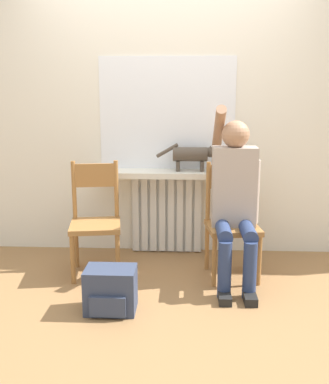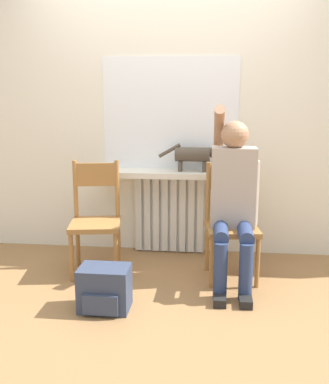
% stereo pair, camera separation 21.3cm
% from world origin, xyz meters
% --- Properties ---
extents(ground_plane, '(12.00, 12.00, 0.00)m').
position_xyz_m(ground_plane, '(0.00, 0.00, 0.00)').
color(ground_plane, olive).
extents(wall_with_window, '(7.00, 0.06, 2.70)m').
position_xyz_m(wall_with_window, '(0.00, 1.23, 1.35)').
color(wall_with_window, white).
rests_on(wall_with_window, ground_plane).
extents(radiator, '(0.65, 0.08, 0.73)m').
position_xyz_m(radiator, '(-0.00, 1.15, 0.37)').
color(radiator, silver).
rests_on(radiator, ground_plane).
extents(windowsill, '(1.26, 0.29, 0.05)m').
position_xyz_m(windowsill, '(0.00, 1.06, 0.76)').
color(windowsill, silver).
rests_on(windowsill, radiator).
extents(window_glass, '(1.21, 0.01, 0.99)m').
position_xyz_m(window_glass, '(0.00, 1.20, 1.28)').
color(window_glass, white).
rests_on(window_glass, windowsill).
extents(chair_left, '(0.46, 0.46, 0.92)m').
position_xyz_m(chair_left, '(-0.56, 0.62, 0.46)').
color(chair_left, '#9E6B38').
rests_on(chair_left, ground_plane).
extents(chair_right, '(0.44, 0.44, 0.92)m').
position_xyz_m(chair_right, '(0.54, 0.62, 0.46)').
color(chair_right, '#9E6B38').
rests_on(chair_right, ground_plane).
extents(person, '(0.36, 0.95, 1.37)m').
position_xyz_m(person, '(0.55, 0.51, 0.70)').
color(person, navy).
rests_on(person, ground_plane).
extents(cat, '(0.53, 0.12, 0.25)m').
position_xyz_m(cat, '(0.23, 1.07, 0.93)').
color(cat, '#4C4238').
rests_on(cat, windowsill).
extents(backpack, '(0.34, 0.27, 0.30)m').
position_xyz_m(backpack, '(-0.33, -0.06, 0.15)').
color(backpack, '#333D56').
rests_on(backpack, ground_plane).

